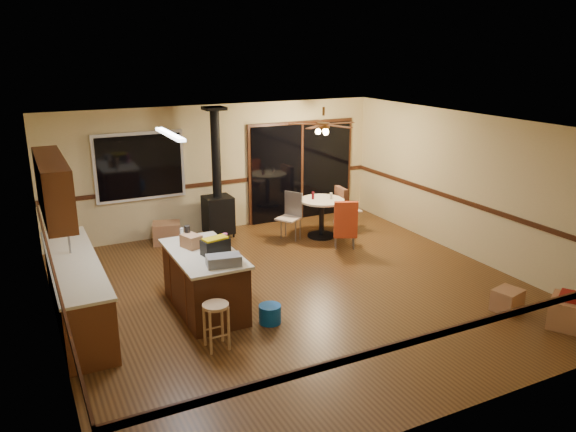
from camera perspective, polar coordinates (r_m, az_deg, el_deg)
floor at (r=8.97m, az=0.86°, el=-7.54°), size 7.00×7.00×0.00m
ceiling at (r=8.24m, az=0.94°, el=9.13°), size 7.00×7.00×0.00m
wall_back at (r=11.64m, az=-7.08°, el=4.83°), size 7.00×0.00×7.00m
wall_front at (r=5.84m, az=17.09°, el=-8.37°), size 7.00×0.00×7.00m
wall_left at (r=7.64m, az=-23.12°, el=-2.94°), size 0.00×7.00×7.00m
wall_right at (r=10.54m, az=18.07°, el=2.84°), size 0.00×7.00×7.00m
chair_rail at (r=8.61m, az=0.89°, el=-1.48°), size 7.00×7.00×0.08m
window at (r=11.14m, az=-14.82°, el=4.89°), size 1.72×0.10×1.32m
sliding_door at (r=12.39m, az=1.36°, el=4.51°), size 2.52×0.10×2.10m
lower_cabinets at (r=8.44m, az=-20.66°, el=-7.18°), size 0.60×3.00×0.86m
countertop at (r=8.27m, az=-20.98°, el=-4.32°), size 0.64×3.04×0.04m
upper_cabinets at (r=8.16m, az=-22.75°, el=2.73°), size 0.35×2.00×0.80m
kitchen_island at (r=8.27m, az=-8.46°, el=-6.54°), size 0.88×1.68×0.90m
wood_stove at (r=11.30m, az=-7.16°, el=1.47°), size 0.55×0.50×2.52m
ceiling_fan at (r=10.91m, az=3.60°, el=8.98°), size 0.24×0.24×0.55m
fluorescent_strip at (r=7.88m, az=-11.91°, el=8.12°), size 0.10×1.20×0.04m
toolbox_grey at (r=7.56m, az=-6.55°, el=-4.50°), size 0.49×0.33×0.14m
toolbox_black at (r=7.97m, az=-7.38°, el=-3.11°), size 0.42×0.28×0.22m
toolbox_yellow_lid at (r=7.93m, az=-7.41°, el=-2.28°), size 0.37×0.25×0.03m
box_on_island at (r=8.28m, az=-9.81°, el=-2.53°), size 0.29×0.34×0.19m
bottle_dark at (r=8.38m, az=-10.16°, el=-1.94°), size 0.09×0.09×0.29m
bottle_pink at (r=8.12m, az=-6.41°, el=-2.58°), size 0.09×0.09×0.24m
bottle_white at (r=8.70m, az=-10.73°, el=-1.72°), size 0.07×0.07×0.16m
bar_stool at (r=7.31m, az=-7.29°, el=-11.03°), size 0.37×0.37×0.61m
blue_bucket at (r=7.95m, az=-1.85°, el=-9.92°), size 0.38×0.38×0.26m
dining_table at (r=11.26m, az=3.45°, el=0.48°), size 0.90×0.90×0.78m
glass_red at (r=11.19m, az=2.55°, el=2.10°), size 0.06×0.06×0.15m
glass_cream at (r=11.23m, az=4.40°, el=2.05°), size 0.06×0.06×0.13m
chair_left at (r=11.10m, az=0.32°, el=0.57°), size 0.55×0.55×0.51m
chair_near at (r=10.55m, az=5.88°, el=-0.36°), size 0.58×0.60×0.70m
chair_right at (r=11.56m, az=5.51°, el=1.20°), size 0.50×0.47×0.70m
box_under_window at (r=11.21m, az=-12.22°, el=-1.69°), size 0.62×0.55×0.42m
box_corner_a at (r=8.72m, az=26.52°, el=-8.76°), size 0.69×0.66×0.41m
box_corner_b at (r=8.88m, az=21.39°, el=-7.95°), size 0.46×0.42×0.32m
box_small_red at (r=8.63m, az=26.73°, el=-7.30°), size 0.39×0.37×0.08m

